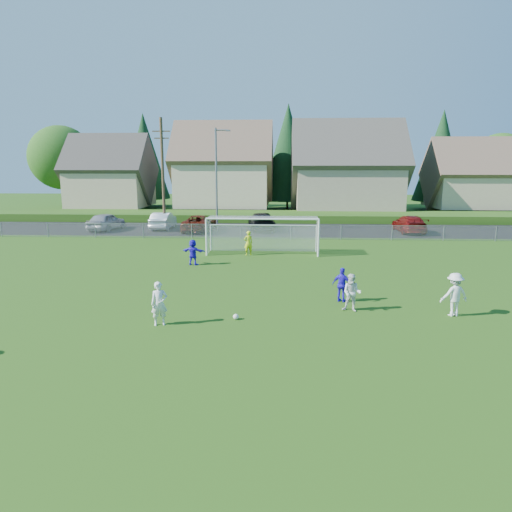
% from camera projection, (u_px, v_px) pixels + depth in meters
% --- Properties ---
extents(ground, '(160.00, 160.00, 0.00)m').
position_uv_depth(ground, '(242.00, 344.00, 15.15)').
color(ground, '#193D0C').
rests_on(ground, ground).
extents(asphalt_lot, '(60.00, 60.00, 0.00)m').
position_uv_depth(asphalt_lot, '(268.00, 230.00, 42.08)').
color(asphalt_lot, black).
rests_on(asphalt_lot, ground).
extents(grass_embankment, '(70.00, 6.00, 0.80)m').
position_uv_depth(grass_embankment, '(270.00, 216.00, 49.34)').
color(grass_embankment, '#1E420F').
rests_on(grass_embankment, ground).
extents(soccer_ball, '(0.22, 0.22, 0.22)m').
position_uv_depth(soccer_ball, '(236.00, 317.00, 17.56)').
color(soccer_ball, white).
rests_on(soccer_ball, ground).
extents(player_white_a, '(0.70, 0.58, 1.65)m').
position_uv_depth(player_white_a, '(159.00, 304.00, 16.83)').
color(player_white_a, silver).
rests_on(player_white_a, ground).
extents(player_white_b, '(0.90, 0.80, 1.55)m').
position_uv_depth(player_white_b, '(352.00, 293.00, 18.44)').
color(player_white_b, silver).
rests_on(player_white_b, ground).
extents(player_white_c, '(1.23, 0.87, 1.73)m').
position_uv_depth(player_white_c, '(454.00, 295.00, 17.86)').
color(player_white_c, silver).
rests_on(player_white_c, ground).
extents(player_blue_a, '(0.95, 0.73, 1.51)m').
position_uv_depth(player_blue_a, '(342.00, 285.00, 19.73)').
color(player_blue_a, '#2916D4').
rests_on(player_blue_a, ground).
extents(player_blue_b, '(1.49, 0.77, 1.53)m').
position_uv_depth(player_blue_b, '(193.00, 252.00, 27.08)').
color(player_blue_b, '#2916D4').
rests_on(player_blue_b, ground).
extents(goalkeeper, '(0.69, 0.57, 1.62)m').
position_uv_depth(goalkeeper, '(248.00, 243.00, 30.01)').
color(goalkeeper, '#D4E21A').
rests_on(goalkeeper, ground).
extents(car_a, '(2.44, 4.85, 1.58)m').
position_uv_depth(car_a, '(106.00, 221.00, 41.67)').
color(car_a, '#999AA0').
rests_on(car_a, ground).
extents(car_b, '(1.72, 4.66, 1.53)m').
position_uv_depth(car_b, '(163.00, 221.00, 42.56)').
color(car_b, white).
rests_on(car_b, ground).
extents(car_c, '(2.62, 5.34, 1.46)m').
position_uv_depth(car_c, '(200.00, 223.00, 41.02)').
color(car_c, '#531509').
rests_on(car_c, ground).
extents(car_d, '(2.90, 5.73, 1.59)m').
position_uv_depth(car_d, '(262.00, 221.00, 41.74)').
color(car_d, black).
rests_on(car_d, ground).
extents(car_g, '(2.09, 5.15, 1.49)m').
position_uv_depth(car_g, '(409.00, 224.00, 40.28)').
color(car_g, maroon).
rests_on(car_g, ground).
extents(soccer_goal, '(7.42, 1.90, 2.50)m').
position_uv_depth(soccer_goal, '(263.00, 229.00, 30.55)').
color(soccer_goal, white).
rests_on(soccer_goal, ground).
extents(chainlink_fence, '(52.06, 0.06, 1.20)m').
position_uv_depth(chainlink_fence, '(266.00, 231.00, 36.57)').
color(chainlink_fence, gray).
rests_on(chainlink_fence, ground).
extents(streetlight, '(1.38, 0.18, 9.00)m').
position_uv_depth(streetlight, '(217.00, 177.00, 39.91)').
color(streetlight, slate).
rests_on(streetlight, ground).
extents(utility_pole, '(1.60, 0.26, 10.00)m').
position_uv_depth(utility_pole, '(163.00, 173.00, 41.10)').
color(utility_pole, '#473321').
rests_on(utility_pole, ground).
extents(houses_row, '(53.90, 11.45, 13.27)m').
position_uv_depth(houses_row, '(288.00, 153.00, 55.18)').
color(houses_row, tan).
rests_on(houses_row, ground).
extents(tree_row, '(65.98, 12.36, 13.80)m').
position_uv_depth(tree_row, '(281.00, 157.00, 61.46)').
color(tree_row, '#382616').
rests_on(tree_row, ground).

